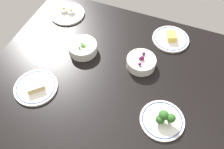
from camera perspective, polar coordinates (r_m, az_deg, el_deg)
The scene contains 7 objects.
dining_table at distance 120.37cm, azimuth 0.00°, elevation -1.11°, with size 122.70×101.68×4.00cm, color black.
bowl_berries at distance 121.81cm, azimuth 6.96°, elevation 2.98°, with size 14.94×14.94×6.85cm.
plate_broccoli at distance 107.30cm, azimuth 11.99°, elevation -10.39°, with size 19.55×19.55×7.92cm.
plate_sandwich at distance 119.81cm, azimuth -17.70°, elevation -2.76°, with size 20.74×20.74×4.27cm.
plate_cheese at distance 138.08cm, azimuth 13.78°, elevation 8.31°, with size 20.17×20.17×4.57cm.
bowl_peas at distance 128.11cm, azimuth -6.97°, elevation 6.37°, with size 15.33×15.33×6.24cm.
plate_eggs at distance 152.33cm, azimuth -10.58°, elevation 14.16°, with size 20.68×20.68×4.68cm.
Camera 1 is at (-25.53, 63.60, 100.95)cm, focal length 38.47 mm.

